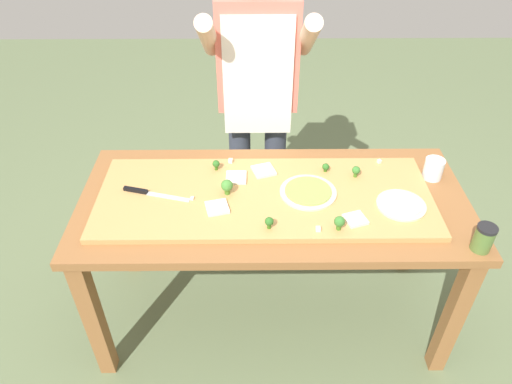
# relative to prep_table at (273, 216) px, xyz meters

# --- Properties ---
(ground_plane) EXTENTS (8.00, 8.00, 0.00)m
(ground_plane) POSITION_rel_prep_table_xyz_m (0.00, 0.00, -0.68)
(ground_plane) COLOR #60704C
(prep_table) EXTENTS (1.69, 0.77, 0.79)m
(prep_table) POSITION_rel_prep_table_xyz_m (0.00, 0.00, 0.00)
(prep_table) COLOR brown
(prep_table) RESTS_ON ground
(cutting_board) EXTENTS (1.44, 0.55, 0.02)m
(cutting_board) POSITION_rel_prep_table_xyz_m (-0.04, -0.01, 0.12)
(cutting_board) COLOR tan
(cutting_board) RESTS_ON prep_table
(chefs_knife) EXTENTS (0.30, 0.10, 0.02)m
(chefs_knife) POSITION_rel_prep_table_xyz_m (-0.55, 0.00, 0.14)
(chefs_knife) COLOR #B7BABF
(chefs_knife) RESTS_ON cutting_board
(pizza_whole_pesto_green) EXTENTS (0.25, 0.25, 0.02)m
(pizza_whole_pesto_green) POSITION_rel_prep_table_xyz_m (0.15, -0.00, 0.14)
(pizza_whole_pesto_green) COLOR beige
(pizza_whole_pesto_green) RESTS_ON cutting_board
(pizza_whole_cheese_artichoke) EXTENTS (0.20, 0.20, 0.02)m
(pizza_whole_cheese_artichoke) POSITION_rel_prep_table_xyz_m (0.53, -0.09, 0.14)
(pizza_whole_cheese_artichoke) COLOR beige
(pizza_whole_cheese_artichoke) RESTS_ON cutting_board
(pizza_slice_far_left) EXTENTS (0.09, 0.09, 0.01)m
(pizza_slice_far_left) POSITION_rel_prep_table_xyz_m (-0.16, 0.11, 0.14)
(pizza_slice_far_left) COLOR silver
(pizza_slice_far_left) RESTS_ON cutting_board
(pizza_slice_near_right) EXTENTS (0.12, 0.12, 0.01)m
(pizza_slice_near_right) POSITION_rel_prep_table_xyz_m (-0.04, 0.16, 0.14)
(pizza_slice_near_right) COLOR silver
(pizza_slice_near_right) RESTS_ON cutting_board
(pizza_slice_near_left) EXTENTS (0.10, 0.10, 0.01)m
(pizza_slice_near_left) POSITION_rel_prep_table_xyz_m (0.32, -0.18, 0.14)
(pizza_slice_near_left) COLOR silver
(pizza_slice_near_left) RESTS_ON cutting_board
(pizza_slice_center) EXTENTS (0.11, 0.11, 0.01)m
(pizza_slice_center) POSITION_rel_prep_table_xyz_m (-0.24, -0.10, 0.14)
(pizza_slice_center) COLOR silver
(pizza_slice_center) RESTS_ON cutting_board
(broccoli_floret_back_mid) EXTENTS (0.04, 0.04, 0.05)m
(broccoli_floret_back_mid) POSITION_rel_prep_table_xyz_m (0.37, 0.12, 0.16)
(broccoli_floret_back_mid) COLOR #3F7220
(broccoli_floret_back_mid) RESTS_ON cutting_board
(broccoli_floret_front_right) EXTENTS (0.05, 0.05, 0.07)m
(broccoli_floret_front_right) POSITION_rel_prep_table_xyz_m (-0.20, 0.00, 0.17)
(broccoli_floret_front_right) COLOR #487A23
(broccoli_floret_front_right) RESTS_ON cutting_board
(broccoli_floret_front_mid) EXTENTS (0.03, 0.03, 0.04)m
(broccoli_floret_front_mid) POSITION_rel_prep_table_xyz_m (0.24, 0.16, 0.16)
(broccoli_floret_front_mid) COLOR #366618
(broccoli_floret_front_mid) RESTS_ON cutting_board
(broccoli_floret_center_right) EXTENTS (0.04, 0.04, 0.05)m
(broccoli_floret_center_right) POSITION_rel_prep_table_xyz_m (-0.03, -0.22, 0.16)
(broccoli_floret_center_right) COLOR #366618
(broccoli_floret_center_right) RESTS_ON cutting_board
(broccoli_floret_center_left) EXTENTS (0.04, 0.04, 0.06)m
(broccoli_floret_center_left) POSITION_rel_prep_table_xyz_m (0.25, -0.23, 0.17)
(broccoli_floret_center_left) COLOR #3F7220
(broccoli_floret_center_left) RESTS_ON cutting_board
(broccoli_floret_back_right) EXTENTS (0.03, 0.03, 0.05)m
(broccoli_floret_back_right) POSITION_rel_prep_table_xyz_m (-0.26, 0.18, 0.16)
(broccoli_floret_back_right) COLOR #366618
(broccoli_floret_back_right) RESTS_ON cutting_board
(cheese_crumble_a) EXTENTS (0.02, 0.02, 0.02)m
(cheese_crumble_a) POSITION_rel_prep_table_xyz_m (-0.19, 0.23, 0.14)
(cheese_crumble_a) COLOR silver
(cheese_crumble_a) RESTS_ON cutting_board
(cheese_crumble_b) EXTENTS (0.02, 0.02, 0.02)m
(cheese_crumble_b) POSITION_rel_prep_table_xyz_m (0.17, -0.24, 0.14)
(cheese_crumble_b) COLOR white
(cheese_crumble_b) RESTS_ON cutting_board
(cheese_crumble_c) EXTENTS (0.02, 0.02, 0.01)m
(cheese_crumble_c) POSITION_rel_prep_table_xyz_m (-0.35, -0.04, 0.14)
(cheese_crumble_c) COLOR white
(cheese_crumble_c) RESTS_ON cutting_board
(cheese_crumble_d) EXTENTS (0.02, 0.02, 0.02)m
(cheese_crumble_d) POSITION_rel_prep_table_xyz_m (0.50, 0.23, 0.14)
(cheese_crumble_d) COLOR silver
(cheese_crumble_d) RESTS_ON cutting_board
(flour_cup) EXTENTS (0.09, 0.09, 0.10)m
(flour_cup) POSITION_rel_prep_table_xyz_m (0.73, 0.14, 0.15)
(flour_cup) COLOR white
(flour_cup) RESTS_ON prep_table
(sauce_jar) EXTENTS (0.08, 0.08, 0.11)m
(sauce_jar) POSITION_rel_prep_table_xyz_m (0.78, -0.32, 0.16)
(sauce_jar) COLOR #517033
(sauce_jar) RESTS_ON prep_table
(cook_center) EXTENTS (0.54, 0.39, 1.67)m
(cook_center) POSITION_rel_prep_table_xyz_m (-0.06, 0.64, 0.32)
(cook_center) COLOR #333847
(cook_center) RESTS_ON ground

